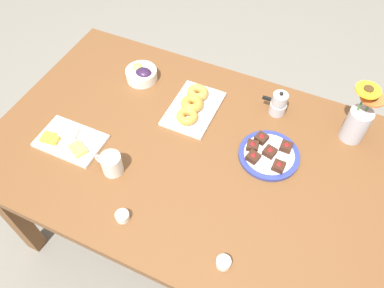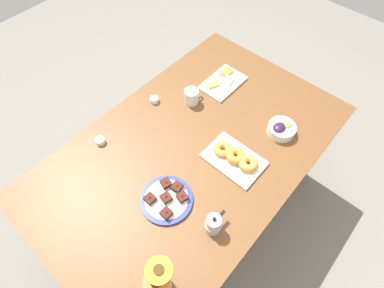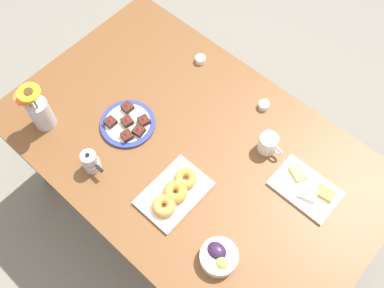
{
  "view_description": "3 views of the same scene",
  "coord_description": "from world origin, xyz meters",
  "px_view_note": "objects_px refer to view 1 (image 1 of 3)",
  "views": [
    {
      "loc": [
        -0.36,
        0.79,
        1.93
      ],
      "look_at": [
        0.0,
        0.0,
        0.78
      ],
      "focal_mm": 35.0,
      "sensor_mm": 36.0,
      "label": 1
    },
    {
      "loc": [
        -0.61,
        -0.54,
        1.99
      ],
      "look_at": [
        0.0,
        0.0,
        0.78
      ],
      "focal_mm": 28.0,
      "sensor_mm": 36.0,
      "label": 2
    },
    {
      "loc": [
        0.55,
        -0.62,
        2.32
      ],
      "look_at": [
        0.0,
        0.0,
        0.78
      ],
      "focal_mm": 40.0,
      "sensor_mm": 36.0,
      "label": 3
    }
  ],
  "objects_px": {
    "cheese_platter": "(70,141)",
    "moka_pot": "(278,104)",
    "coffee_mug": "(111,164)",
    "grape_bowl": "(142,74)",
    "croissant_platter": "(193,106)",
    "dining_table": "(192,162)",
    "jam_cup_honey": "(224,262)",
    "flower_vase": "(357,122)",
    "jam_cup_berry": "(122,216)",
    "dessert_plate": "(269,154)"
  },
  "relations": [
    {
      "from": "cheese_platter",
      "to": "moka_pot",
      "type": "distance_m",
      "value": 0.86
    },
    {
      "from": "coffee_mug",
      "to": "moka_pot",
      "type": "xyz_separation_m",
      "value": [
        -0.47,
        -0.54,
        0.01
      ]
    },
    {
      "from": "grape_bowl",
      "to": "croissant_platter",
      "type": "relative_size",
      "value": 0.5
    },
    {
      "from": "dining_table",
      "to": "jam_cup_honey",
      "type": "xyz_separation_m",
      "value": [
        -0.28,
        0.37,
        0.1
      ]
    },
    {
      "from": "flower_vase",
      "to": "coffee_mug",
      "type": "bearing_deg",
      "value": 34.49
    },
    {
      "from": "dining_table",
      "to": "flower_vase",
      "type": "xyz_separation_m",
      "value": [
        -0.55,
        -0.33,
        0.18
      ]
    },
    {
      "from": "flower_vase",
      "to": "jam_cup_berry",
      "type": "bearing_deg",
      "value": 47.01
    },
    {
      "from": "coffee_mug",
      "to": "croissant_platter",
      "type": "distance_m",
      "value": 0.43
    },
    {
      "from": "flower_vase",
      "to": "moka_pot",
      "type": "distance_m",
      "value": 0.31
    },
    {
      "from": "jam_cup_honey",
      "to": "flower_vase",
      "type": "relative_size",
      "value": 0.19
    },
    {
      "from": "dessert_plate",
      "to": "dining_table",
      "type": "bearing_deg",
      "value": 19.36
    },
    {
      "from": "jam_cup_honey",
      "to": "jam_cup_berry",
      "type": "xyz_separation_m",
      "value": [
        0.38,
        -0.0,
        0.0
      ]
    },
    {
      "from": "grape_bowl",
      "to": "flower_vase",
      "type": "xyz_separation_m",
      "value": [
        -0.93,
        -0.05,
        0.06
      ]
    },
    {
      "from": "coffee_mug",
      "to": "dessert_plate",
      "type": "relative_size",
      "value": 0.47
    },
    {
      "from": "dining_table",
      "to": "grape_bowl",
      "type": "height_order",
      "value": "grape_bowl"
    },
    {
      "from": "jam_cup_honey",
      "to": "jam_cup_berry",
      "type": "bearing_deg",
      "value": -0.73
    },
    {
      "from": "croissant_platter",
      "to": "jam_cup_berry",
      "type": "bearing_deg",
      "value": 89.17
    },
    {
      "from": "jam_cup_honey",
      "to": "coffee_mug",
      "type": "bearing_deg",
      "value": -17.43
    },
    {
      "from": "flower_vase",
      "to": "moka_pot",
      "type": "relative_size",
      "value": 2.18
    },
    {
      "from": "grape_bowl",
      "to": "moka_pot",
      "type": "xyz_separation_m",
      "value": [
        -0.62,
        -0.06,
        0.02
      ]
    },
    {
      "from": "jam_cup_berry",
      "to": "grape_bowl",
      "type": "bearing_deg",
      "value": -66.25
    },
    {
      "from": "cheese_platter",
      "to": "dining_table",
      "type": "bearing_deg",
      "value": -159.95
    },
    {
      "from": "jam_cup_honey",
      "to": "dessert_plate",
      "type": "bearing_deg",
      "value": -90.09
    },
    {
      "from": "coffee_mug",
      "to": "croissant_platter",
      "type": "bearing_deg",
      "value": -109.45
    },
    {
      "from": "cheese_platter",
      "to": "dessert_plate",
      "type": "xyz_separation_m",
      "value": [
        -0.74,
        -0.27,
        0.0
      ]
    },
    {
      "from": "jam_cup_berry",
      "to": "dessert_plate",
      "type": "distance_m",
      "value": 0.6
    },
    {
      "from": "dining_table",
      "to": "croissant_platter",
      "type": "relative_size",
      "value": 5.71
    },
    {
      "from": "grape_bowl",
      "to": "cheese_platter",
      "type": "distance_m",
      "value": 0.45
    },
    {
      "from": "coffee_mug",
      "to": "flower_vase",
      "type": "distance_m",
      "value": 0.95
    },
    {
      "from": "croissant_platter",
      "to": "jam_cup_berry",
      "type": "relative_size",
      "value": 5.83
    },
    {
      "from": "coffee_mug",
      "to": "jam_cup_berry",
      "type": "bearing_deg",
      "value": 131.17
    },
    {
      "from": "dessert_plate",
      "to": "croissant_platter",
      "type": "bearing_deg",
      "value": -15.42
    },
    {
      "from": "dessert_plate",
      "to": "flower_vase",
      "type": "bearing_deg",
      "value": -139.61
    },
    {
      "from": "coffee_mug",
      "to": "cheese_platter",
      "type": "bearing_deg",
      "value": -10.4
    },
    {
      "from": "jam_cup_berry",
      "to": "moka_pot",
      "type": "bearing_deg",
      "value": -115.85
    },
    {
      "from": "dining_table",
      "to": "croissant_platter",
      "type": "bearing_deg",
      "value": -66.4
    },
    {
      "from": "grape_bowl",
      "to": "jam_cup_berry",
      "type": "xyz_separation_m",
      "value": [
        -0.28,
        0.64,
        -0.01
      ]
    },
    {
      "from": "cheese_platter",
      "to": "grape_bowl",
      "type": "bearing_deg",
      "value": -100.54
    },
    {
      "from": "coffee_mug",
      "to": "dessert_plate",
      "type": "xyz_separation_m",
      "value": [
        -0.51,
        -0.31,
        -0.03
      ]
    },
    {
      "from": "cheese_platter",
      "to": "jam_cup_honey",
      "type": "relative_size",
      "value": 5.42
    },
    {
      "from": "coffee_mug",
      "to": "jam_cup_berry",
      "type": "distance_m",
      "value": 0.21
    },
    {
      "from": "coffee_mug",
      "to": "flower_vase",
      "type": "xyz_separation_m",
      "value": [
        -0.78,
        -0.54,
        0.05
      ]
    },
    {
      "from": "jam_cup_berry",
      "to": "flower_vase",
      "type": "relative_size",
      "value": 0.19
    },
    {
      "from": "coffee_mug",
      "to": "grape_bowl",
      "type": "xyz_separation_m",
      "value": [
        0.14,
        -0.48,
        -0.01
      ]
    },
    {
      "from": "croissant_platter",
      "to": "jam_cup_honey",
      "type": "relative_size",
      "value": 5.83
    },
    {
      "from": "dining_table",
      "to": "moka_pot",
      "type": "distance_m",
      "value": 0.43
    },
    {
      "from": "dining_table",
      "to": "moka_pot",
      "type": "bearing_deg",
      "value": -126.07
    },
    {
      "from": "cheese_platter",
      "to": "croissant_platter",
      "type": "bearing_deg",
      "value": -135.32
    },
    {
      "from": "cheese_platter",
      "to": "jam_cup_berry",
      "type": "bearing_deg",
      "value": 151.48
    },
    {
      "from": "cheese_platter",
      "to": "coffee_mug",
      "type": "bearing_deg",
      "value": 169.6
    }
  ]
}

